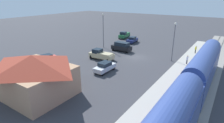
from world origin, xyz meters
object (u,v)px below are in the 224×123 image
(light_pole_lot_center, at_px, (103,27))
(pedestrian_waiting_far, at_px, (196,49))
(sedan_red, at_px, (46,59))
(sedan_navy, at_px, (132,40))
(pedestrian_on_platform, at_px, (187,59))
(pickup_tan, at_px, (101,55))
(suv_black, at_px, (122,46))
(station_building, at_px, (34,74))
(light_pole_near_platform, at_px, (174,38))
(sedan_silver, at_px, (105,67))
(pickup_green, at_px, (124,35))

(light_pole_lot_center, bearing_deg, pedestrian_waiting_far, -162.44)
(sedan_red, height_order, light_pole_lot_center, light_pole_lot_center)
(pedestrian_waiting_far, distance_m, sedan_navy, 17.44)
(light_pole_lot_center, bearing_deg, pedestrian_on_platform, 175.17)
(pickup_tan, relative_size, suv_black, 1.11)
(pedestrian_on_platform, height_order, suv_black, suv_black)
(station_building, bearing_deg, pedestrian_waiting_far, -114.51)
(light_pole_near_platform, relative_size, light_pole_lot_center, 0.92)
(light_pole_near_platform, xyz_separation_m, light_pole_lot_center, (18.04, -0.89, 0.38))
(suv_black, bearing_deg, sedan_red, 63.01)
(suv_black, bearing_deg, light_pole_lot_center, -3.22)
(station_building, xyz_separation_m, pedestrian_on_platform, (-14.36, -22.90, -1.60))
(pedestrian_waiting_far, xyz_separation_m, sedan_silver, (11.24, 19.74, -0.40))
(suv_black, bearing_deg, sedan_silver, 108.24)
(light_pole_lot_center, bearing_deg, light_pole_near_platform, 177.18)
(pedestrian_on_platform, relative_size, pedestrian_waiting_far, 1.00)
(sedan_red, bearing_deg, pedestrian_waiting_far, -135.90)
(pickup_tan, relative_size, sedan_navy, 1.18)
(pickup_tan, xyz_separation_m, sedan_red, (7.60, 7.97, -0.15))
(station_building, bearing_deg, sedan_navy, -84.86)
(sedan_navy, bearing_deg, light_pole_near_platform, 145.88)
(pedestrian_on_platform, height_order, pickup_green, pickup_green)
(sedan_silver, xyz_separation_m, light_pole_near_platform, (-8.14, -12.16, 4.04))
(sedan_navy, relative_size, light_pole_near_platform, 0.59)
(light_pole_lot_center, bearing_deg, pickup_green, -84.18)
(pedestrian_waiting_far, relative_size, sedan_navy, 0.37)
(pickup_tan, bearing_deg, pedestrian_on_platform, -158.49)
(pickup_tan, xyz_separation_m, light_pole_lot_center, (5.31, -8.05, 4.28))
(sedan_red, bearing_deg, pickup_green, -91.90)
(station_building, height_order, light_pole_lot_center, light_pole_lot_center)
(suv_black, xyz_separation_m, sedan_silver, (-4.19, 12.73, -0.27))
(pickup_tan, distance_m, light_pole_lot_center, 10.55)
(station_building, bearing_deg, light_pole_near_platform, -115.20)
(light_pole_near_platform, height_order, light_pole_lot_center, light_pole_lot_center)
(suv_black, height_order, sedan_navy, suv_black)
(station_building, xyz_separation_m, sedan_silver, (-3.06, -11.64, -2.00))
(station_building, distance_m, sedan_red, 12.75)
(pickup_tan, relative_size, sedan_red, 1.14)
(sedan_navy, xyz_separation_m, sedan_red, (6.12, 24.76, 0.00))
(sedan_silver, bearing_deg, light_pole_near_platform, -123.80)
(pedestrian_on_platform, relative_size, light_pole_near_platform, 0.22)
(pickup_green, relative_size, sedan_navy, 1.21)
(pickup_green, relative_size, light_pole_near_platform, 0.72)
(suv_black, relative_size, light_pole_lot_center, 0.58)
(sedan_red, bearing_deg, suv_black, -116.99)
(sedan_red, bearing_deg, pedestrian_on_platform, -148.79)
(pickup_tan, bearing_deg, sedan_silver, 132.57)
(pickup_green, xyz_separation_m, light_pole_near_platform, (-19.37, 13.93, 3.89))
(sedan_red, xyz_separation_m, sedan_silver, (-12.19, -2.98, 0.00))
(sedan_red, bearing_deg, sedan_navy, -103.89)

